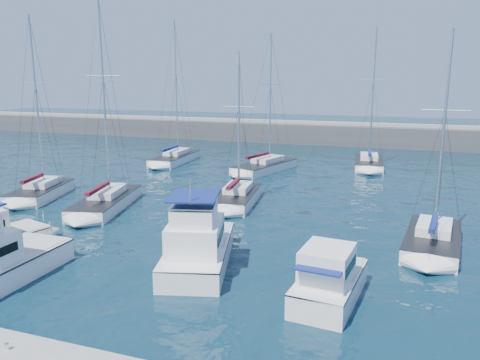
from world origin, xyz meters
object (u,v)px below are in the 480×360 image
(sailboat_mid_e, at_px, (433,240))
(motor_yacht_stbd_outer, at_px, (329,282))
(sailboat_mid_a, at_px, (41,191))
(motor_yacht_stbd_inner, at_px, (198,247))
(sailboat_mid_b, at_px, (106,201))
(sailboat_back_b, at_px, (265,166))
(sailboat_mid_c, at_px, (237,198))
(sailboat_back_a, at_px, (175,158))
(sailboat_back_c, at_px, (369,163))

(sailboat_mid_e, bearing_deg, motor_yacht_stbd_outer, -112.24)
(sailboat_mid_a, bearing_deg, motor_yacht_stbd_inner, -41.10)
(sailboat_mid_b, relative_size, sailboat_back_b, 1.09)
(motor_yacht_stbd_inner, xyz_separation_m, sailboat_mid_c, (-2.42, 13.24, -0.63))
(sailboat_back_b, bearing_deg, motor_yacht_stbd_outer, -51.33)
(sailboat_mid_e, bearing_deg, sailboat_back_a, 149.36)
(sailboat_back_a, height_order, sailboat_back_c, sailboat_back_a)
(sailboat_mid_c, bearing_deg, sailboat_back_b, 90.23)
(sailboat_back_a, bearing_deg, sailboat_mid_c, -51.21)
(motor_yacht_stbd_inner, bearing_deg, sailboat_back_a, 103.92)
(sailboat_mid_a, distance_m, sailboat_mid_b, 7.49)
(sailboat_mid_b, bearing_deg, sailboat_mid_a, 158.75)
(sailboat_mid_c, bearing_deg, sailboat_mid_a, -174.07)
(sailboat_mid_e, xyz_separation_m, sailboat_back_a, (-28.51, 21.56, 0.03))
(motor_yacht_stbd_inner, bearing_deg, sailboat_back_b, 83.32)
(sailboat_mid_e, height_order, sailboat_back_b, sailboat_back_b)
(sailboat_mid_e, relative_size, sailboat_back_a, 0.77)
(sailboat_mid_c, relative_size, sailboat_back_c, 0.79)
(sailboat_mid_c, xyz_separation_m, sailboat_back_c, (9.15, 20.01, 0.03))
(sailboat_mid_a, distance_m, sailboat_back_b, 23.46)
(sailboat_mid_a, bearing_deg, sailboat_mid_b, -22.63)
(sailboat_back_b, bearing_deg, sailboat_back_a, -170.08)
(sailboat_back_b, bearing_deg, sailboat_back_c, 45.45)
(sailboat_back_b, bearing_deg, sailboat_mid_b, -95.29)
(motor_yacht_stbd_outer, xyz_separation_m, sailboat_back_c, (-0.71, 35.00, -0.40))
(sailboat_back_a, bearing_deg, sailboat_mid_a, -101.69)
(sailboat_back_a, bearing_deg, sailboat_mid_b, -80.64)
(sailboat_mid_c, height_order, sailboat_mid_e, sailboat_mid_e)
(motor_yacht_stbd_outer, height_order, sailboat_mid_a, sailboat_mid_a)
(sailboat_mid_e, relative_size, sailboat_back_c, 0.83)
(motor_yacht_stbd_inner, distance_m, sailboat_mid_b, 14.61)
(motor_yacht_stbd_outer, xyz_separation_m, sailboat_mid_a, (-26.73, 11.25, -0.40))
(motor_yacht_stbd_inner, xyz_separation_m, sailboat_back_c, (6.73, 33.26, -0.59))
(sailboat_mid_c, xyz_separation_m, sailboat_mid_e, (14.84, -5.90, 0.01))
(motor_yacht_stbd_outer, xyz_separation_m, sailboat_mid_c, (-9.87, 14.98, -0.44))
(sailboat_mid_e, bearing_deg, sailboat_mid_b, -176.28)
(sailboat_mid_c, distance_m, sailboat_mid_e, 15.97)
(motor_yacht_stbd_inner, height_order, sailboat_mid_b, sailboat_mid_b)
(motor_yacht_stbd_outer, xyz_separation_m, sailboat_mid_e, (4.97, 9.08, -0.43))
(sailboat_mid_b, xyz_separation_m, sailboat_mid_c, (9.45, 4.74, -0.03))
(motor_yacht_stbd_outer, relative_size, sailboat_back_b, 0.38)
(motor_yacht_stbd_inner, height_order, sailboat_back_c, sailboat_back_c)
(sailboat_back_b, bearing_deg, sailboat_mid_c, -66.18)
(sailboat_mid_e, bearing_deg, sailboat_back_b, 135.93)
(sailboat_mid_c, relative_size, sailboat_back_a, 0.73)
(sailboat_back_a, relative_size, sailboat_back_c, 1.08)
(sailboat_back_c, bearing_deg, sailboat_mid_a, -142.52)
(sailboat_back_a, relative_size, sailboat_back_b, 1.13)
(sailboat_mid_a, height_order, sailboat_back_a, sailboat_back_a)
(sailboat_mid_a, bearing_deg, motor_yacht_stbd_outer, -37.68)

